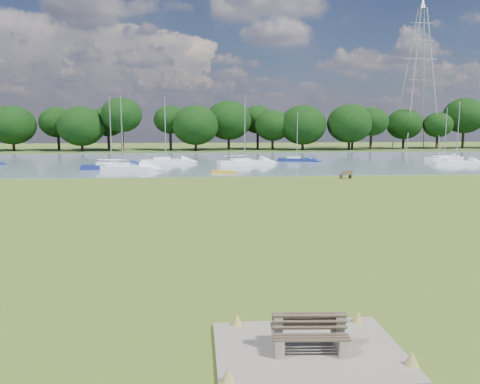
{
  "coord_description": "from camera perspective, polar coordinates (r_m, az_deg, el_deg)",
  "views": [
    {
      "loc": [
        -2.46,
        -23.77,
        5.12
      ],
      "look_at": [
        -0.45,
        -2.0,
        1.97
      ],
      "focal_mm": 35.0,
      "sensor_mm": 36.0,
      "label": 1
    }
  ],
  "objects": [
    {
      "name": "kayak",
      "position": [
        49.38,
        -1.92,
        2.47
      ],
      "size": [
        2.75,
        1.41,
        0.27
      ],
      "primitive_type": "cube",
      "rotation": [
        0.0,
        0.0,
        -0.31
      ],
      "color": "gold",
      "rests_on": "river"
    },
    {
      "name": "far_bank",
      "position": [
        95.94,
        -3.8,
        5.14
      ],
      "size": [
        220.0,
        20.0,
        0.4
      ],
      "primitive_type": "cube",
      "color": "#4C6626",
      "rests_on": "ground"
    },
    {
      "name": "sailboat_8",
      "position": [
        55.55,
        -15.43,
        3.19
      ],
      "size": [
        6.71,
        2.17,
        8.23
      ],
      "rotation": [
        0.0,
        0.0,
        0.05
      ],
      "color": "navy",
      "rests_on": "river"
    },
    {
      "name": "bench_pair",
      "position": [
        11.1,
        8.39,
        -16.69
      ],
      "size": [
        1.74,
        1.11,
        0.9
      ],
      "rotation": [
        0.0,
        0.0,
        -0.08
      ],
      "color": "gray",
      "rests_on": "concrete_pad"
    },
    {
      "name": "sailboat_1",
      "position": [
        62.21,
        -9.09,
        3.92
      ],
      "size": [
        6.5,
        2.67,
        8.68
      ],
      "rotation": [
        0.0,
        0.0,
        0.15
      ],
      "color": "white",
      "rests_on": "river"
    },
    {
      "name": "concrete_pad",
      "position": [
        11.28,
        8.35,
        -18.61
      ],
      "size": [
        4.2,
        3.2,
        0.1
      ],
      "primitive_type": "cube",
      "color": "gray",
      "rests_on": "ground"
    },
    {
      "name": "sailboat_4",
      "position": [
        72.3,
        23.59,
        3.87
      ],
      "size": [
        6.3,
        4.0,
        7.5
      ],
      "rotation": [
        0.0,
        0.0,
        0.41
      ],
      "color": "white",
      "rests_on": "river"
    },
    {
      "name": "sailboat_0",
      "position": [
        59.44,
        0.51,
        3.8
      ],
      "size": [
        7.1,
        3.34,
        8.62
      ],
      "rotation": [
        0.0,
        0.0,
        0.22
      ],
      "color": "white",
      "rests_on": "river"
    },
    {
      "name": "riverbank_bench",
      "position": [
        45.76,
        12.8,
        2.08
      ],
      "size": [
        1.33,
        0.83,
        0.79
      ],
      "rotation": [
        0.0,
        0.0,
        0.38
      ],
      "color": "brown",
      "rests_on": "ground"
    },
    {
      "name": "sailboat_5",
      "position": [
        66.11,
        24.79,
        3.43
      ],
      "size": [
        6.1,
        1.72,
        7.96
      ],
      "rotation": [
        0.0,
        0.0,
        -0.0
      ],
      "color": "white",
      "rests_on": "river"
    },
    {
      "name": "river",
      "position": [
        66.01,
        -3.11,
        3.75
      ],
      "size": [
        220.0,
        40.0,
        0.1
      ],
      "primitive_type": "cube",
      "color": "gray",
      "rests_on": "ground"
    },
    {
      "name": "pylon",
      "position": [
        105.03,
        21.1,
        15.22
      ],
      "size": [
        7.02,
        4.92,
        29.94
      ],
      "color": "#A1A1A1",
      "rests_on": "far_bank"
    },
    {
      "name": "tree_line",
      "position": [
        91.77,
        -5.19,
        8.73
      ],
      "size": [
        137.48,
        8.33,
        10.09
      ],
      "color": "black",
      "rests_on": "far_bank"
    },
    {
      "name": "sailboat_2",
      "position": [
        54.63,
        -14.16,
        3.11
      ],
      "size": [
        7.53,
        4.2,
        8.31
      ],
      "rotation": [
        0.0,
        0.0,
        -0.32
      ],
      "color": "white",
      "rests_on": "river"
    },
    {
      "name": "sailboat_3",
      "position": [
        65.68,
        6.89,
        4.07
      ],
      "size": [
        5.46,
        2.68,
        6.76
      ],
      "rotation": [
        0.0,
        0.0,
        -0.24
      ],
      "color": "navy",
      "rests_on": "river"
    },
    {
      "name": "ground",
      "position": [
        24.44,
        0.63,
        -3.89
      ],
      "size": [
        220.0,
        220.0,
        0.0
      ],
      "primitive_type": "plane",
      "color": "olive"
    }
  ]
}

